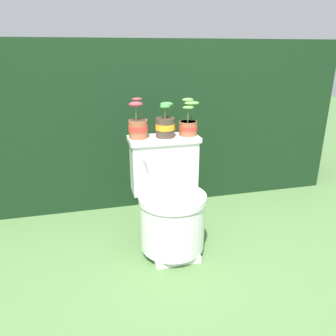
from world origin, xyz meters
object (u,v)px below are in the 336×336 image
Objects in this scene: toilet at (170,204)px; potted_plant_middle at (188,124)px; potted_plant_left at (138,126)px; potted_plant_midleft at (165,125)px.

potted_plant_middle is at bearing 44.42° from toilet.
potted_plant_midleft is (0.17, -0.02, 0.00)m from potted_plant_left.
potted_plant_midleft is at bearing -5.58° from potted_plant_left.
potted_plant_midleft is at bearing 86.81° from toilet.
toilet is 3.24× the size of potted_plant_midleft.
potted_plant_left is (-0.16, 0.16, 0.46)m from toilet.
potted_plant_middle is (0.15, 0.01, -0.01)m from potted_plant_midleft.
potted_plant_left is 0.17m from potted_plant_midleft.
potted_plant_middle is (0.32, -0.00, -0.00)m from potted_plant_left.
potted_plant_midleft is 0.15m from potted_plant_middle.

